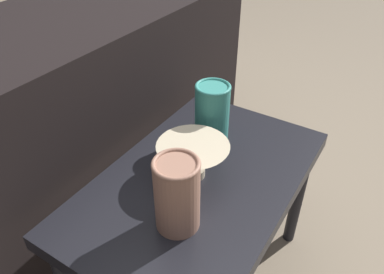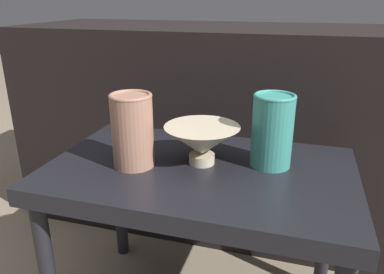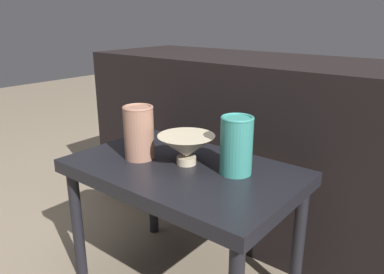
{
  "view_description": "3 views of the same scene",
  "coord_description": "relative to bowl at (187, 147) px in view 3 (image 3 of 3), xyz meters",
  "views": [
    {
      "loc": [
        -0.57,
        -0.34,
        1.03
      ],
      "look_at": [
        0.03,
        0.04,
        0.51
      ],
      "focal_mm": 35.0,
      "sensor_mm": 36.0,
      "label": 1
    },
    {
      "loc": [
        0.2,
        -0.73,
        0.78
      ],
      "look_at": [
        -0.02,
        -0.01,
        0.5
      ],
      "focal_mm": 35.0,
      "sensor_mm": 36.0,
      "label": 2
    },
    {
      "loc": [
        0.66,
        -0.78,
        0.85
      ],
      "look_at": [
        -0.0,
        0.05,
        0.5
      ],
      "focal_mm": 35.0,
      "sensor_mm": 36.0,
      "label": 3
    }
  ],
  "objects": [
    {
      "name": "vase_colorful_right",
      "position": [
        0.15,
        0.04,
        0.03
      ],
      "size": [
        0.09,
        0.09,
        0.16
      ],
      "color": "teal",
      "rests_on": "table"
    },
    {
      "name": "vase_textured_left",
      "position": [
        -0.15,
        -0.05,
        0.03
      ],
      "size": [
        0.09,
        0.09,
        0.17
      ],
      "color": "#996B56",
      "rests_on": "table"
    },
    {
      "name": "couch_backdrop",
      "position": [
        -0.0,
        0.5,
        -0.13
      ],
      "size": [
        1.5,
        0.5,
        0.69
      ],
      "color": "black",
      "rests_on": "ground_plane"
    },
    {
      "name": "table",
      "position": [
        -0.0,
        -0.02,
        -0.11
      ],
      "size": [
        0.68,
        0.42,
        0.43
      ],
      "color": "black",
      "rests_on": "ground_plane"
    },
    {
      "name": "bowl",
      "position": [
        0.0,
        0.0,
        0.0
      ],
      "size": [
        0.17,
        0.17,
        0.09
      ],
      "color": "#C1B293",
      "rests_on": "table"
    }
  ]
}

